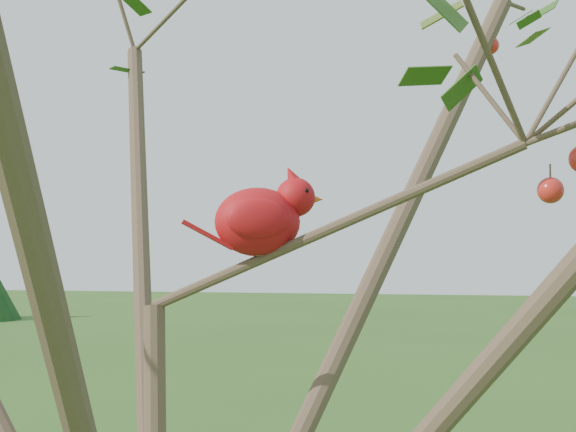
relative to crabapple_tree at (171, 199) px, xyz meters
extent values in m
sphere|color=red|center=(0.49, 0.64, 0.37)|extent=(0.04, 0.04, 0.04)
sphere|color=red|center=(0.56, 0.12, 0.01)|extent=(0.04, 0.04, 0.04)
ellipsoid|color=red|center=(0.11, 0.11, -0.03)|extent=(0.17, 0.15, 0.11)
sphere|color=red|center=(0.17, 0.13, 0.01)|extent=(0.08, 0.08, 0.06)
cone|color=red|center=(0.16, 0.13, 0.04)|extent=(0.06, 0.05, 0.05)
cone|color=#D85914|center=(0.20, 0.15, 0.01)|extent=(0.03, 0.03, 0.02)
ellipsoid|color=black|center=(0.19, 0.14, 0.00)|extent=(0.03, 0.04, 0.03)
cube|color=red|center=(0.03, 0.08, -0.05)|extent=(0.09, 0.06, 0.05)
ellipsoid|color=red|center=(0.09, 0.15, -0.03)|extent=(0.10, 0.07, 0.06)
ellipsoid|color=red|center=(0.12, 0.07, -0.03)|extent=(0.10, 0.07, 0.06)
camera|label=1|loc=(0.44, -1.15, -0.08)|focal=50.00mm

